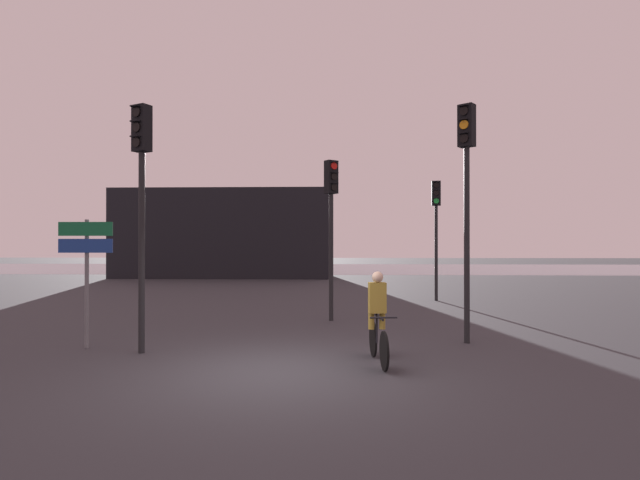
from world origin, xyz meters
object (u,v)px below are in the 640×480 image
object	(u,v)px
traffic_light_near_left	(142,182)
traffic_light_near_right	(467,179)
traffic_light_center	(331,209)
traffic_light_far_right	(436,217)
cyclist	(378,316)
direction_sign_post	(86,259)
distant_building	(224,234)

from	to	relation	value
traffic_light_near_left	traffic_light_near_right	distance (m)	6.65
traffic_light_near_left	traffic_light_center	size ratio (longest dim) A/B	1.10
traffic_light_far_right	cyclist	world-z (taller)	traffic_light_far_right
direction_sign_post	cyclist	world-z (taller)	direction_sign_post
distant_building	traffic_light_near_right	world-z (taller)	distant_building
traffic_light_near_right	cyclist	size ratio (longest dim) A/B	2.98
distant_building	traffic_light_center	size ratio (longest dim) A/B	2.96
traffic_light_far_right	direction_sign_post	xyz separation A→B (m)	(-8.70, -8.52, -1.26)
traffic_light_center	direction_sign_post	bearing A→B (deg)	0.64
distant_building	traffic_light_center	distance (m)	18.26
traffic_light_center	direction_sign_post	world-z (taller)	traffic_light_center
traffic_light_center	distant_building	bearing A→B (deg)	-104.64
traffic_light_near_right	traffic_light_center	xyz separation A→B (m)	(-2.91, 2.91, -0.45)
direction_sign_post	traffic_light_near_right	bearing A→B (deg)	-174.96
direction_sign_post	cyclist	xyz separation A→B (m)	(5.78, -0.98, -0.97)
direction_sign_post	cyclist	size ratio (longest dim) A/B	1.52
traffic_light_near_left	traffic_light_far_right	world-z (taller)	traffic_light_near_left
traffic_light_near_right	direction_sign_post	xyz separation A→B (m)	(-7.82, -0.80, -1.69)
traffic_light_center	direction_sign_post	size ratio (longest dim) A/B	1.68
traffic_light_near_left	traffic_light_center	world-z (taller)	traffic_light_near_left
traffic_light_far_right	traffic_light_center	distance (m)	6.12
distant_building	traffic_light_near_left	size ratio (longest dim) A/B	2.70
traffic_light_center	traffic_light_near_left	bearing A→B (deg)	11.91
traffic_light_center	cyclist	bearing A→B (deg)	64.07
distant_building	cyclist	bearing A→B (deg)	-70.47
traffic_light_near_left	direction_sign_post	world-z (taller)	traffic_light_near_left
traffic_light_center	traffic_light_far_right	bearing A→B (deg)	-164.84
traffic_light_far_right	cyclist	distance (m)	10.19
traffic_light_far_right	cyclist	xyz separation A→B (m)	(-2.92, -9.50, -2.23)
distant_building	cyclist	distance (m)	23.04
traffic_light_near_right	distant_building	bearing A→B (deg)	-25.12
traffic_light_near_left	distant_building	bearing A→B (deg)	-56.22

